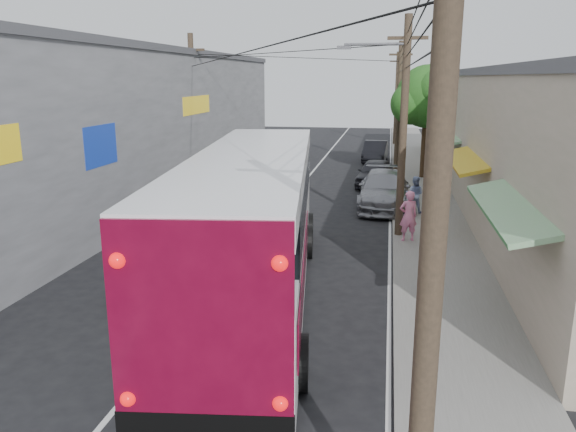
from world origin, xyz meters
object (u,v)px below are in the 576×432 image
object	(u,v)px
pedestrian_far	(415,194)
jeepney	(176,256)
coach_bus	(253,223)
pedestrian_near	(408,216)
parked_suv	(384,190)
parked_car_mid	(375,173)
parked_car_far	(375,152)

from	to	relation	value
pedestrian_far	jeepney	bearing A→B (deg)	63.73
coach_bus	pedestrian_near	distance (m)	7.24
parked_suv	pedestrian_far	xyz separation A→B (m)	(1.31, -1.25, 0.09)
coach_bus	parked_car_mid	bearing A→B (deg)	73.24
jeepney	parked_car_mid	world-z (taller)	parked_car_mid
coach_bus	parked_suv	size ratio (longest dim) A/B	2.45
parked_suv	pedestrian_far	bearing A→B (deg)	-43.58
parked_suv	parked_car_mid	size ratio (longest dim) A/B	1.34
parked_car_far	pedestrian_far	distance (m)	15.87
parked_suv	parked_car_far	size ratio (longest dim) A/B	1.27
jeepney	pedestrian_near	world-z (taller)	pedestrian_near
coach_bus	pedestrian_near	bearing A→B (deg)	45.78
parked_suv	pedestrian_near	size ratio (longest dim) A/B	3.10
coach_bus	jeepney	bearing A→B (deg)	155.38
parked_suv	pedestrian_near	world-z (taller)	pedestrian_near
jeepney	parked_car_far	world-z (taller)	parked_car_far
parked_car_far	coach_bus	bearing A→B (deg)	-92.66
parked_car_mid	pedestrian_near	bearing A→B (deg)	-75.08
pedestrian_far	parked_car_far	bearing A→B (deg)	-70.80
coach_bus	pedestrian_far	xyz separation A→B (m)	(4.73, 10.24, -1.13)
coach_bus	parked_suv	xyz separation A→B (m)	(3.41, 11.49, -1.22)
parked_car_mid	parked_car_far	size ratio (longest dim) A/B	0.95
parked_suv	parked_car_mid	distance (m)	5.35
parked_suv	pedestrian_far	size ratio (longest dim) A/B	3.58
parked_car_far	pedestrian_near	size ratio (longest dim) A/B	2.44
parked_car_mid	pedestrian_far	xyz separation A→B (m)	(1.88, -6.57, 0.19)
parked_suv	pedestrian_near	distance (m)	5.85
jeepney	pedestrian_far	bearing A→B (deg)	54.27
jeepney	parked_car_mid	distance (m)	16.89
pedestrian_far	coach_bus	bearing A→B (deg)	76.76
coach_bus	pedestrian_near	world-z (taller)	coach_bus
parked_suv	parked_car_mid	xyz separation A→B (m)	(-0.56, 5.32, -0.10)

